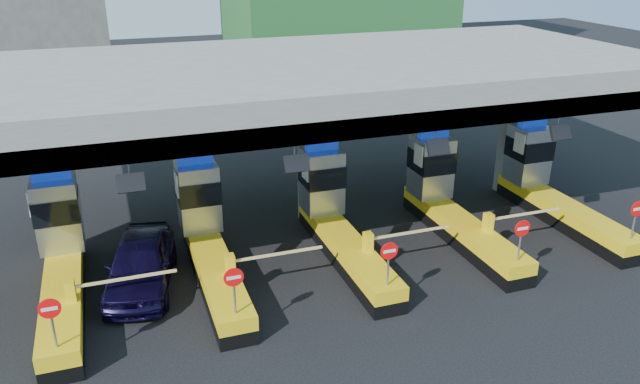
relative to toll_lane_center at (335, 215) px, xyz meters
name	(u,v)px	position (x,y,z in m)	size (l,w,h in m)	color
ground	(337,250)	(0.00, -0.28, -1.40)	(120.00, 120.00, 0.00)	black
toll_canopy	(313,81)	(0.00, 2.59, 4.74)	(28.00, 12.09, 7.00)	slate
toll_lane_far_left	(61,255)	(-10.00, 0.00, 0.00)	(4.43, 8.00, 4.16)	black
toll_lane_left	(207,234)	(-5.00, 0.00, 0.00)	(4.43, 8.00, 4.16)	black
toll_lane_center	(335,215)	(0.00, 0.00, 0.00)	(4.43, 8.00, 4.16)	black
toll_lane_right	(447,199)	(5.00, 0.00, 0.00)	(4.43, 8.00, 4.16)	black
toll_lane_far_right	(547,184)	(10.00, 0.00, 0.00)	(4.43, 8.00, 4.16)	black
van	(140,263)	(-7.45, -0.56, -0.49)	(2.14, 5.32, 1.81)	black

